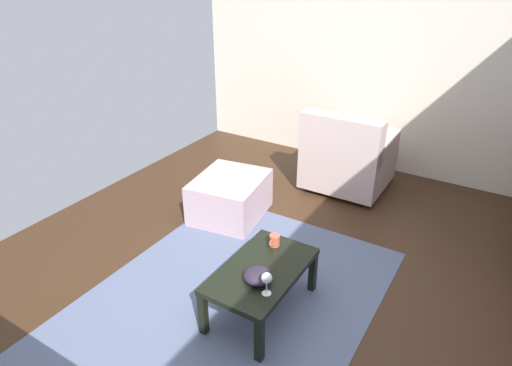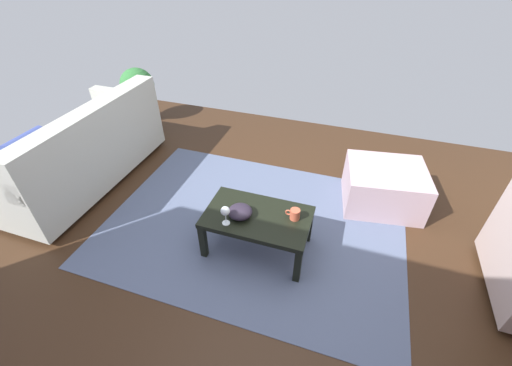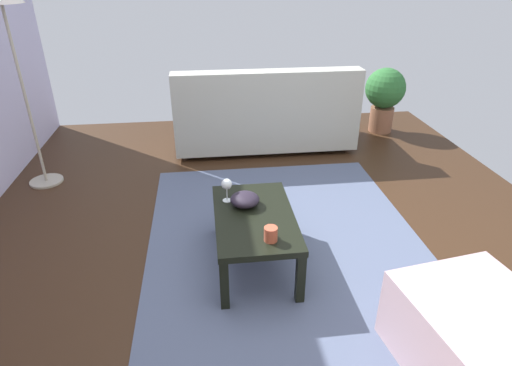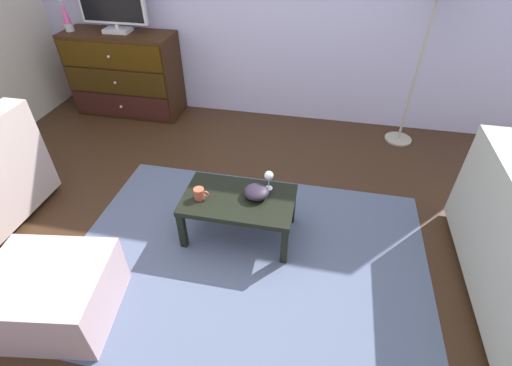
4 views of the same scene
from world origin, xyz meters
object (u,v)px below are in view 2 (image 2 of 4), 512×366
at_px(mug, 295,214).
at_px(potted_plant, 138,90).
at_px(bowl_decorative, 240,212).
at_px(couch_large, 80,152).
at_px(wine_glass, 225,212).
at_px(ottoman, 384,187).
at_px(coffee_table, 257,220).

bearing_deg(mug, potted_plant, -33.69).
height_order(bowl_decorative, potted_plant, potted_plant).
xyz_separation_m(bowl_decorative, potted_plant, (2.12, -1.78, 0.03)).
bearing_deg(bowl_decorative, couch_large, -11.63).
height_order(wine_glass, couch_large, couch_large).
xyz_separation_m(wine_glass, couch_large, (1.79, -0.49, -0.14)).
relative_size(bowl_decorative, ottoman, 0.27).
bearing_deg(ottoman, wine_glass, 42.96).
height_order(couch_large, potted_plant, couch_large).
relative_size(bowl_decorative, potted_plant, 0.26).
xyz_separation_m(coffee_table, potted_plant, (2.24, -1.74, 0.12)).
bearing_deg(bowl_decorative, coffee_table, -159.65).
bearing_deg(ottoman, coffee_table, 43.89).
relative_size(wine_glass, potted_plant, 0.22).
distance_m(coffee_table, bowl_decorative, 0.16).
relative_size(wine_glass, bowl_decorative, 0.84).
bearing_deg(couch_large, coffee_table, 170.36).
height_order(bowl_decorative, couch_large, couch_large).
bearing_deg(coffee_table, couch_large, -9.64).
height_order(wine_glass, ottoman, wine_glass).
relative_size(coffee_table, ottoman, 1.17).
bearing_deg(mug, bowl_decorative, 14.42).
bearing_deg(couch_large, ottoman, -168.92).
bearing_deg(bowl_decorative, potted_plant, -40.07).
distance_m(couch_large, ottoman, 3.00).
xyz_separation_m(wine_glass, bowl_decorative, (-0.07, -0.11, -0.07)).
bearing_deg(mug, couch_large, -7.07).
distance_m(mug, ottoman, 1.11).
height_order(coffee_table, potted_plant, potted_plant).
bearing_deg(wine_glass, couch_large, -15.36).
distance_m(mug, bowl_decorative, 0.41).
bearing_deg(bowl_decorative, ottoman, -138.22).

